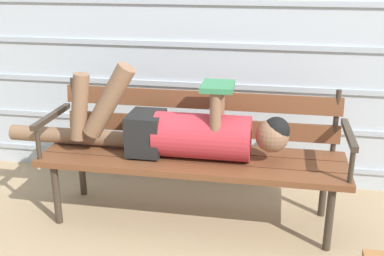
% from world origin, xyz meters
% --- Properties ---
extents(ground_plane, '(12.00, 12.00, 0.00)m').
position_xyz_m(ground_plane, '(0.00, 0.00, 0.00)').
color(ground_plane, tan).
extents(house_siding, '(4.56, 0.08, 2.25)m').
position_xyz_m(house_siding, '(0.00, 0.83, 1.12)').
color(house_siding, '#B2BCC6').
rests_on(house_siding, ground).
extents(park_bench, '(1.81, 0.51, 0.81)m').
position_xyz_m(park_bench, '(0.00, 0.26, 0.46)').
color(park_bench, brown).
rests_on(park_bench, ground).
extents(reclining_person, '(1.75, 0.27, 0.57)m').
position_xyz_m(reclining_person, '(-0.08, 0.19, 0.58)').
color(reclining_person, '#B72D38').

